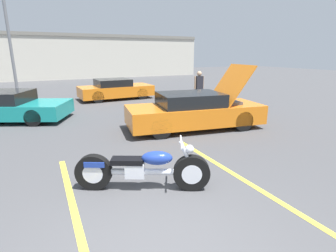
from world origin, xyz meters
The scene contains 9 objects.
parking_stripe_foreground centered at (-0.81, 1.37, 0.00)m, with size 0.12×4.87×0.01m, color yellow.
parking_stripe_middle centered at (2.46, 1.37, 0.00)m, with size 0.12×4.87×0.01m, color yellow.
far_building centered at (0.00, 27.28, 2.34)m, with size 32.00×4.20×4.40m.
light_pole centered at (-2.33, 17.00, 3.98)m, with size 1.21×0.28×7.21m.
motorcycle centered at (0.47, 1.71, 0.41)m, with size 2.33×1.29×0.98m.
show_car_hood_open centered at (3.60, 4.89, 0.61)m, with size 4.80×2.40×2.14m.
parked_car_right_row centered at (2.76, 12.10, 0.55)m, with size 4.10×1.97×1.13m.
parked_car_mid_row centered at (-2.36, 9.05, 0.54)m, with size 4.91×3.65×1.14m.
spectator_near_motorcycle centered at (5.68, 7.93, 1.02)m, with size 0.52×0.23×1.72m.
Camera 1 is at (-1.08, -2.56, 2.51)m, focal length 28.00 mm.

